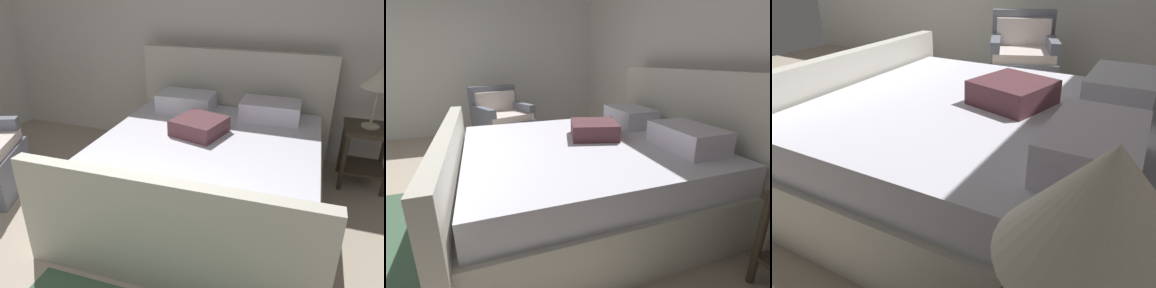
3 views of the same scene
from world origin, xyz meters
The scene contains 4 objects.
wall_back centered at (0.00, 3.08, 1.36)m, with size 5.39×0.12×2.72m, color silver.
wall_side_left centered at (-2.70, 0.00, 1.36)m, with size 0.12×6.16×2.72m, color silver.
bed centered at (0.38, 1.84, 0.35)m, with size 2.06×2.20×1.20m.
armchair centered at (-1.74, 1.25, 0.35)m, with size 0.96×0.95×0.90m.
Camera 2 is at (2.39, 1.05, 1.29)m, focal length 24.73 mm.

